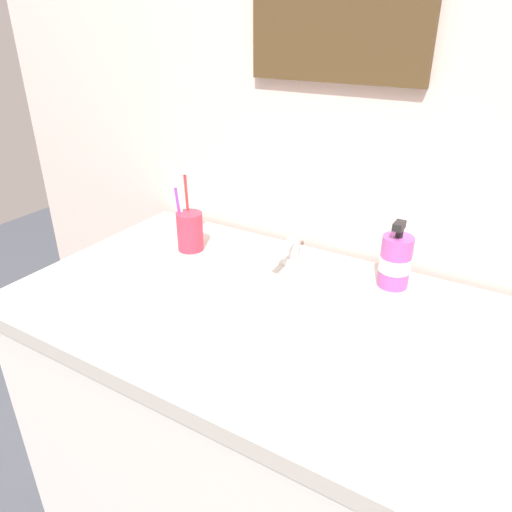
{
  "coord_description": "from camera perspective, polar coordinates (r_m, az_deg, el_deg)",
  "views": [
    {
      "loc": [
        0.43,
        -0.72,
        1.43
      ],
      "look_at": [
        -0.03,
        0.04,
        0.98
      ],
      "focal_mm": 33.61,
      "sensor_mm": 36.0,
      "label": 1
    }
  ],
  "objects": [
    {
      "name": "soap_dispenser",
      "position": [
        1.08,
        16.25,
        -0.59
      ],
      "size": [
        0.07,
        0.07,
        0.16
      ],
      "color": "#B24CA5",
      "rests_on": "vanity_counter"
    },
    {
      "name": "faucet",
      "position": [
        1.14,
        4.16,
        1.39
      ],
      "size": [
        0.02,
        0.14,
        0.11
      ],
      "color": "silver",
      "rests_on": "sink_basin"
    },
    {
      "name": "toothbrush_cup",
      "position": [
        1.22,
        -7.86,
        2.92
      ],
      "size": [
        0.07,
        0.07,
        0.1
      ],
      "primitive_type": "cylinder",
      "color": "#D8334C",
      "rests_on": "vanity_counter"
    },
    {
      "name": "sink_basin",
      "position": [
        1.04,
        -0.86,
        -7.22
      ],
      "size": [
        0.4,
        0.4,
        0.12
      ],
      "color": "white",
      "rests_on": "vanity_counter"
    },
    {
      "name": "toothbrush_yellow",
      "position": [
        1.23,
        -8.18,
        6.1
      ],
      "size": [
        0.04,
        0.04,
        0.19
      ],
      "color": "yellow",
      "rests_on": "toothbrush_cup"
    },
    {
      "name": "vanity_counter",
      "position": [
        1.29,
        0.28,
        -22.75
      ],
      "size": [
        1.05,
        0.62,
        0.89
      ],
      "color": "silver",
      "rests_on": "ground"
    },
    {
      "name": "toothbrush_white",
      "position": [
        1.22,
        -8.87,
        5.62
      ],
      "size": [
        0.02,
        0.01,
        0.18
      ],
      "color": "white",
      "rests_on": "toothbrush_cup"
    },
    {
      "name": "toothbrush_purple",
      "position": [
        1.22,
        -9.23,
        5.68
      ],
      "size": [
        0.03,
        0.01,
        0.18
      ],
      "color": "purple",
      "rests_on": "toothbrush_cup"
    },
    {
      "name": "toothbrush_red",
      "position": [
        1.22,
        -8.22,
        6.52
      ],
      "size": [
        0.03,
        0.02,
        0.21
      ],
      "color": "red",
      "rests_on": "toothbrush_cup"
    },
    {
      "name": "tiled_wall_back",
      "position": [
        1.18,
        9.48,
        15.21
      ],
      "size": [
        2.25,
        0.04,
        2.4
      ],
      "primitive_type": "cube",
      "color": "beige",
      "rests_on": "ground"
    }
  ]
}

